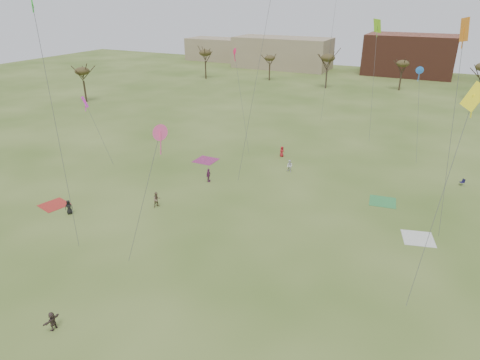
% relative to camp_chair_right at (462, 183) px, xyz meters
% --- Properties ---
extents(ground, '(260.00, 260.00, 0.00)m').
position_rel_camp_chair_right_xyz_m(ground, '(-21.35, -34.56, -0.26)').
color(ground, '#3A551A').
rests_on(ground, ground).
extents(spectator_fore_b, '(1.06, 1.14, 1.87)m').
position_rel_camp_chair_right_xyz_m(spectator_fore_b, '(-32.17, -22.71, 0.67)').
color(spectator_fore_b, '#7C644F').
rests_on(spectator_fore_b, ground).
extents(spectator_fore_c, '(0.46, 1.43, 1.54)m').
position_rel_camp_chair_right_xyz_m(spectator_fore_c, '(-27.09, -42.36, 0.51)').
color(spectator_fore_c, '#4E3C38').
rests_on(spectator_fore_c, ground).
extents(flyer_mid_a, '(0.98, 0.95, 1.70)m').
position_rel_camp_chair_right_xyz_m(flyer_mid_a, '(-40.08, -28.59, 0.59)').
color(flyer_mid_a, black).
rests_on(flyer_mid_a, ground).
extents(spectator_mid_d, '(0.53, 1.12, 1.85)m').
position_rel_camp_chair_right_xyz_m(spectator_mid_d, '(-30.41, -13.72, 0.67)').
color(spectator_mid_d, '#853772').
rests_on(spectator_mid_d, ground).
extents(spectator_mid_e, '(0.98, 0.85, 1.71)m').
position_rel_camp_chair_right_xyz_m(spectator_mid_e, '(-21.90, -5.67, 0.59)').
color(spectator_mid_e, white).
rests_on(spectator_mid_e, ground).
extents(flyer_far_a, '(1.02, 1.72, 1.77)m').
position_rel_camp_chair_right_xyz_m(flyer_far_a, '(-48.16, -1.61, 0.63)').
color(flyer_far_a, '#236A28').
rests_on(flyer_far_a, ground).
extents(flyer_far_b, '(0.86, 0.95, 1.63)m').
position_rel_camp_chair_right_xyz_m(flyer_far_b, '(-25.09, -0.41, 0.56)').
color(flyer_far_b, '#B31E25').
rests_on(flyer_far_b, ground).
extents(blanket_red, '(3.53, 3.53, 0.03)m').
position_rel_camp_chair_right_xyz_m(blanket_red, '(-43.44, -27.84, -0.26)').
color(blanket_red, '#B52C24').
rests_on(blanket_red, ground).
extents(blanket_cream, '(3.72, 3.72, 0.03)m').
position_rel_camp_chair_right_xyz_m(blanket_cream, '(-3.84, -16.62, -0.26)').
color(blanket_cream, white).
rests_on(blanket_cream, ground).
extents(blanket_plum, '(3.20, 3.20, 0.03)m').
position_rel_camp_chair_right_xyz_m(blanket_plum, '(-34.76, -7.12, -0.26)').
color(blanket_plum, '#922D64').
rests_on(blanket_plum, ground).
extents(blanket_olive, '(3.45, 3.45, 0.03)m').
position_rel_camp_chair_right_xyz_m(blanket_olive, '(-8.49, -9.57, -0.26)').
color(blanket_olive, green).
rests_on(blanket_olive, ground).
extents(camp_chair_right, '(0.74, 0.73, 0.87)m').
position_rel_camp_chair_right_xyz_m(camp_chair_right, '(0.00, 0.00, 0.00)').
color(camp_chair_right, '#171438').
rests_on(camp_chair_right, ground).
extents(kites_aloft, '(66.17, 64.46, 27.72)m').
position_rel_camp_chair_right_xyz_m(kites_aloft, '(-21.36, -4.80, 20.98)').
color(kites_aloft, red).
rests_on(kites_aloft, ground).
extents(tree_line, '(117.44, 49.32, 8.91)m').
position_rel_camp_chair_right_xyz_m(tree_line, '(-24.19, 44.56, 6.83)').
color(tree_line, '#3A2B1E').
rests_on(tree_line, ground).
extents(building_tan, '(32.00, 14.00, 10.00)m').
position_rel_camp_chair_right_xyz_m(building_tan, '(-56.35, 80.44, 4.74)').
color(building_tan, '#937F60').
rests_on(building_tan, ground).
extents(building_brick, '(26.00, 16.00, 12.00)m').
position_rel_camp_chair_right_xyz_m(building_brick, '(-16.35, 85.44, 5.74)').
color(building_brick, brown).
rests_on(building_brick, ground).
extents(building_tan_west, '(20.00, 12.00, 8.00)m').
position_rel_camp_chair_right_xyz_m(building_tan_west, '(-86.35, 87.44, 3.74)').
color(building_tan_west, '#937F60').
rests_on(building_tan_west, ground).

